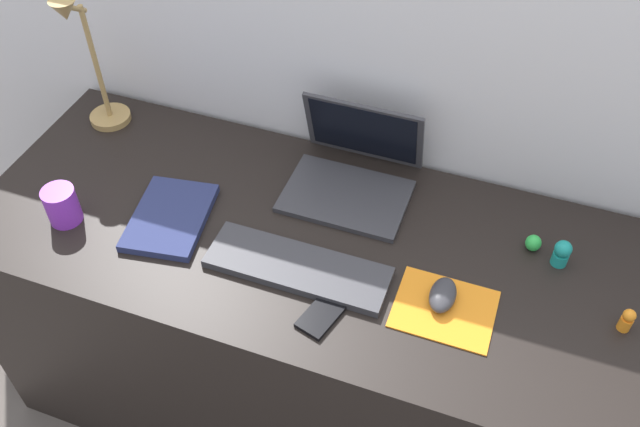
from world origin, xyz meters
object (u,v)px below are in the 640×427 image
object	(u,v)px
toy_figurine_green	(533,243)
mouse	(443,295)
laptop	(354,167)
desk_lamp	(90,67)
cell_phone	(324,312)
coffee_mug	(62,205)
notebook_pad	(170,217)
keyboard	(298,267)
toy_figurine_teal	(562,253)
toy_figurine_orange	(627,320)

from	to	relation	value
toy_figurine_green	mouse	bearing A→B (deg)	-126.44
laptop	desk_lamp	xyz separation A→B (m)	(-0.71, -0.01, 0.13)
cell_phone	coffee_mug	size ratio (longest dim) A/B	1.39
notebook_pad	cell_phone	bearing A→B (deg)	-25.73
mouse	coffee_mug	bearing A→B (deg)	-175.64
desk_lamp	toy_figurine_green	size ratio (longest dim) A/B	9.75
keyboard	toy_figurine_teal	bearing A→B (deg)	22.12
mouse	notebook_pad	world-z (taller)	mouse
laptop	desk_lamp	world-z (taller)	desk_lamp
mouse	toy_figurine_green	distance (m)	0.27
keyboard	toy_figurine_orange	bearing A→B (deg)	7.17
toy_figurine_green	keyboard	bearing A→B (deg)	-153.17
notebook_pad	toy_figurine_green	size ratio (longest dim) A/B	6.03
cell_phone	notebook_pad	bearing A→B (deg)	179.20
mouse	toy_figurine_teal	xyz separation A→B (m)	(0.22, 0.19, 0.01)
desk_lamp	toy_figurine_teal	size ratio (longest dim) A/B	5.78
notebook_pad	toy_figurine_green	xyz separation A→B (m)	(0.82, 0.20, 0.01)
keyboard	notebook_pad	size ratio (longest dim) A/B	1.71
coffee_mug	toy_figurine_green	xyz separation A→B (m)	(1.05, 0.28, -0.03)
cell_phone	desk_lamp	distance (m)	0.89
mouse	cell_phone	world-z (taller)	mouse
cell_phone	toy_figurine_green	bearing A→B (deg)	56.79
laptop	coffee_mug	world-z (taller)	laptop
toy_figurine_teal	desk_lamp	bearing A→B (deg)	176.27
desk_lamp	toy_figurine_orange	distance (m)	1.39
mouse	keyboard	bearing A→B (deg)	-175.32
keyboard	toy_figurine_orange	xyz separation A→B (m)	(0.69, 0.09, 0.02)
notebook_pad	toy_figurine_teal	size ratio (longest dim) A/B	3.58
keyboard	coffee_mug	distance (m)	0.58
laptop	toy_figurine_teal	world-z (taller)	laptop
toy_figurine_orange	keyboard	bearing A→B (deg)	-172.83
toy_figurine_orange	laptop	bearing A→B (deg)	161.19
cell_phone	coffee_mug	xyz separation A→B (m)	(-0.67, 0.05, 0.04)
desk_lamp	notebook_pad	xyz separation A→B (m)	(0.34, -0.26, -0.18)
mouse	cell_phone	size ratio (longest dim) A/B	0.75
notebook_pad	coffee_mug	distance (m)	0.25
keyboard	toy_figurine_green	world-z (taller)	toy_figurine_green
mouse	coffee_mug	size ratio (longest dim) A/B	1.05
keyboard	toy_figurine_teal	distance (m)	0.58
laptop	toy_figurine_orange	size ratio (longest dim) A/B	5.19
keyboard	notebook_pad	xyz separation A→B (m)	(-0.34, 0.04, 0.00)
mouse	laptop	bearing A→B (deg)	135.72
coffee_mug	toy_figurine_orange	world-z (taller)	coffee_mug
mouse	desk_lamp	xyz separation A→B (m)	(-1.00, 0.27, 0.17)
toy_figurine_green	notebook_pad	bearing A→B (deg)	-166.08
toy_figurine_teal	laptop	bearing A→B (deg)	169.95
keyboard	cell_phone	bearing A→B (deg)	-43.67
desk_lamp	mouse	bearing A→B (deg)	-15.28
laptop	mouse	size ratio (longest dim) A/B	3.12
mouse	toy_figurine_teal	world-z (taller)	toy_figurine_teal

